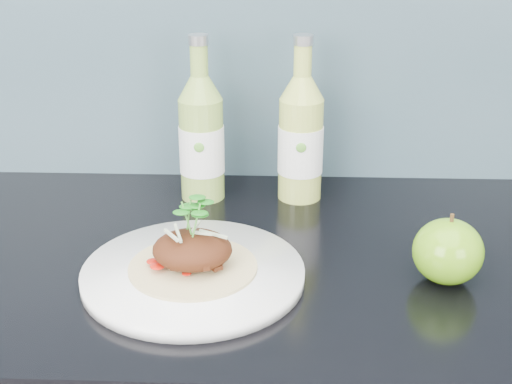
% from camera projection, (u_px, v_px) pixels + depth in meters
% --- Properties ---
extents(dinner_plate, '(0.30, 0.30, 0.02)m').
position_uv_depth(dinner_plate, '(193.00, 274.00, 0.93)').
color(dinner_plate, white).
rests_on(dinner_plate, kitchen_counter).
extents(pork_taco, '(0.17, 0.17, 0.10)m').
position_uv_depth(pork_taco, '(192.00, 248.00, 0.92)').
color(pork_taco, tan).
rests_on(pork_taco, dinner_plate).
extents(green_apple, '(0.10, 0.10, 0.10)m').
position_uv_depth(green_apple, '(448.00, 251.00, 0.92)').
color(green_apple, '#599910').
rests_on(green_apple, kitchen_counter).
extents(cider_bottle_left, '(0.08, 0.08, 0.27)m').
position_uv_depth(cider_bottle_left, '(201.00, 138.00, 1.14)').
color(cider_bottle_left, '#88AB47').
rests_on(cider_bottle_left, kitchen_counter).
extents(cider_bottle_right, '(0.09, 0.09, 0.27)m').
position_uv_depth(cider_bottle_right, '(301.00, 139.00, 1.14)').
color(cider_bottle_right, '#B0C250').
rests_on(cider_bottle_right, kitchen_counter).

